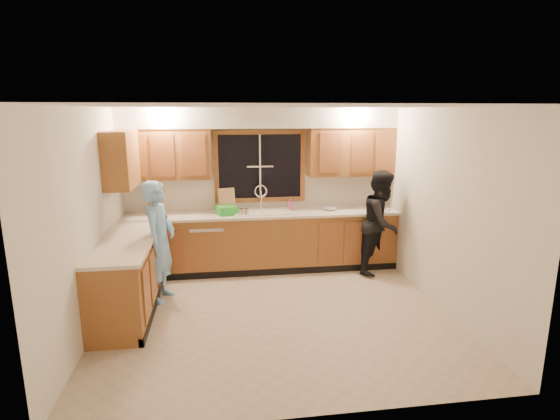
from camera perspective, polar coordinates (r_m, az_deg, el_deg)
The scene contains 26 objects.
floor at distance 5.56m, azimuth -0.52°, elevation -13.36°, with size 4.20×4.20×0.00m, color #B8A58E.
ceiling at distance 4.99m, azimuth -0.58°, elevation 13.37°, with size 4.20×4.20×0.00m, color white.
wall_back at distance 6.98m, azimuth -2.61°, elevation 2.86°, with size 4.20×4.20×0.00m, color silver.
wall_left at distance 5.29m, azimuth -23.72°, elevation -1.40°, with size 3.80×3.80×0.00m, color silver.
wall_right at distance 5.79m, azimuth 20.53°, elevation 0.01°, with size 3.80×3.80×0.00m, color silver.
base_cabinets_back at distance 6.88m, azimuth -2.29°, elevation -4.23°, with size 4.20×0.60×0.88m, color #975B2B.
base_cabinets_left at distance 5.78m, azimuth -19.20°, elevation -8.30°, with size 0.60×1.90×0.88m, color #975B2B.
countertop_back at distance 6.75m, azimuth -2.32°, elevation -0.52°, with size 4.20×0.63×0.04m, color beige.
countertop_left at distance 5.63m, azimuth -19.39°, elevation -3.92°, with size 0.63×1.90×0.04m, color beige.
upper_cabinets_left at distance 6.76m, azimuth -14.73°, elevation 7.05°, with size 1.35×0.33×0.75m, color #975B2B.
upper_cabinets_right at distance 7.03m, azimuth 9.22°, elevation 7.50°, with size 1.35×0.33×0.75m, color #975B2B.
upper_cabinets_return at distance 6.23m, azimuth -20.03°, elevation 6.26°, with size 0.33×0.90×0.75m, color #975B2B.
soffit at distance 6.71m, azimuth -2.55°, elevation 11.90°, with size 4.20×0.35×0.30m, color silver.
window_frame at distance 6.92m, azimuth -2.63°, elevation 5.70°, with size 1.44×0.03×1.14m.
sink at distance 6.77m, azimuth -2.33°, elevation -0.78°, with size 0.86×0.52×0.57m.
dishwasher at distance 6.85m, azimuth -9.40°, elevation -4.73°, with size 0.60×0.56×0.82m, color white.
stove at distance 5.26m, azimuth -20.37°, elevation -10.40°, with size 0.58×0.75×0.90m, color white.
man at distance 5.88m, azimuth -15.45°, elevation -4.00°, with size 0.58×0.38×1.60m, color #7BB3E8.
woman at distance 6.83m, azimuth 13.15°, elevation -1.58°, with size 0.77×0.60×1.59m, color black.
knife_block at distance 6.95m, azimuth -16.25°, elevation 0.39°, with size 0.11×0.09×0.20m, color brown.
cutting_board at distance 6.90m, azimuth -6.98°, elevation 1.38°, with size 0.27×0.02×0.36m, color tan.
dish_crate at distance 6.67m, azimuth -7.01°, elevation -0.02°, with size 0.28×0.26×0.13m, color green.
soap_bottle at distance 6.97m, azimuth 1.31°, elevation 0.79°, with size 0.08×0.08×0.17m, color pink.
bowl at distance 6.94m, azimuth 6.50°, elevation 0.16°, with size 0.21×0.21×0.05m, color silver.
can_left at distance 6.53m, azimuth -4.37°, elevation -0.30°, with size 0.06×0.06×0.11m, color beige.
can_right at distance 6.53m, azimuth -5.08°, elevation -0.30°, with size 0.06×0.06×0.12m, color beige.
Camera 1 is at (-0.66, -4.95, 2.44)m, focal length 28.00 mm.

